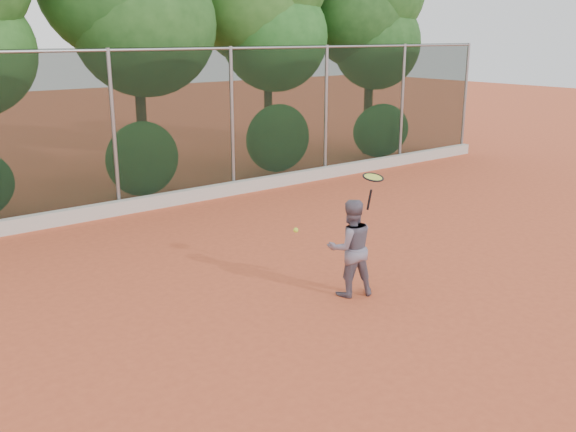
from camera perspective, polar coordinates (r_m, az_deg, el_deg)
ground at (r=8.93m, az=4.01°, el=-9.13°), size 80.00×80.00×0.00m
concrete_curb at (r=14.37m, az=-14.48°, el=0.77°), size 24.00×0.20×0.30m
tennis_player at (r=9.50m, az=5.56°, el=-2.82°), size 0.87×0.78×1.47m
chainlink_fence at (r=14.21m, az=-15.25°, el=7.59°), size 24.09×0.09×3.50m
foliage_backdrop at (r=15.75m, az=-20.85°, el=17.19°), size 23.70×3.63×7.55m
tennis_racket at (r=9.44m, az=7.54°, el=3.20°), size 0.34×0.33×0.56m
tennis_ball_in_flight at (r=8.01m, az=0.70°, el=-1.26°), size 0.06×0.06×0.06m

